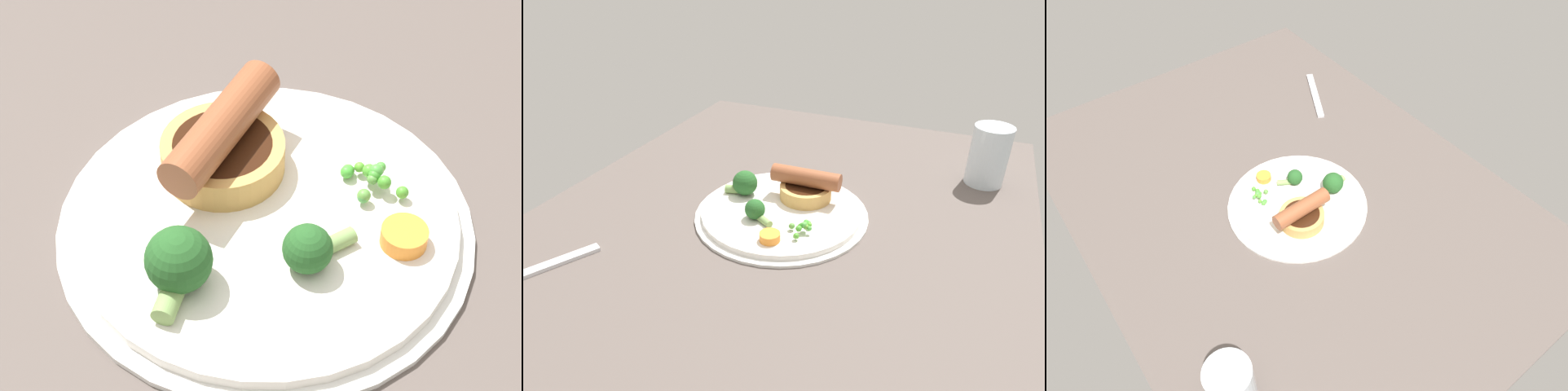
{
  "view_description": "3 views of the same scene",
  "coord_description": "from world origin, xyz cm",
  "views": [
    {
      "loc": [
        -13.28,
        34.87,
        48.83
      ],
      "look_at": [
        5.44,
        0.71,
        6.86
      ],
      "focal_mm": 60.0,
      "sensor_mm": 36.0,
      "label": 1
    },
    {
      "loc": [
        -55.18,
        -26.12,
        44.15
      ],
      "look_at": [
        4.86,
        -0.7,
        7.26
      ],
      "focal_mm": 32.0,
      "sensor_mm": 36.0,
      "label": 2
    },
    {
      "loc": [
        56.09,
        -35.91,
        76.43
      ],
      "look_at": [
        6.67,
        1.59,
        6.07
      ],
      "focal_mm": 32.0,
      "sensor_mm": 36.0,
      "label": 3
    }
  ],
  "objects": [
    {
      "name": "pea_pile",
      "position": [
        0.1,
        -5.64,
        5.4
      ],
      "size": [
        5.17,
        3.74,
        1.93
      ],
      "color": "#569941",
      "rests_on": "dinner_plate"
    },
    {
      "name": "sausage_pudding",
      "position": [
        10.24,
        -2.45,
        6.62
      ],
      "size": [
        8.83,
        11.9,
        5.47
      ],
      "rotation": [
        0.0,
        0.0,
        4.73
      ],
      "color": "tan",
      "rests_on": "dinner_plate"
    },
    {
      "name": "fork",
      "position": [
        -21.8,
        25.73,
        3.3
      ],
      "size": [
        16.62,
        9.92,
        0.6
      ],
      "primitive_type": "cube",
      "rotation": [
        0.0,
        0.0,
        -0.49
      ],
      "color": "silver",
      "rests_on": "dining_table"
    },
    {
      "name": "carrot_slice_3",
      "position": [
        -3.79,
        -2.08,
        5.04
      ],
      "size": [
        4.06,
        4.06,
        1.28
      ],
      "primitive_type": "cylinder",
      "rotation": [
        0.0,
        0.0,
        1.94
      ],
      "color": "orange",
      "rests_on": "dinner_plate"
    },
    {
      "name": "dinner_plate",
      "position": [
        5.47,
        0.13,
        3.57
      ],
      "size": [
        28.71,
        28.71,
        1.4
      ],
      "color": "silver",
      "rests_on": "dining_table"
    },
    {
      "name": "broccoli_floret_near",
      "position": [
        7.4,
        7.83,
        6.48
      ],
      "size": [
        4.33,
        5.77,
        4.33
      ],
      "rotation": [
        0.0,
        0.0,
        4.96
      ],
      "color": "#235623",
      "rests_on": "dinner_plate"
    },
    {
      "name": "drinking_glass",
      "position": [
        31.03,
        -30.43,
        8.61
      ],
      "size": [
        6.93,
        6.93,
        11.23
      ],
      "primitive_type": "cylinder",
      "color": "silver",
      "rests_on": "dining_table"
    },
    {
      "name": "dining_table",
      "position": [
        0.0,
        0.0,
        1.5
      ],
      "size": [
        110.0,
        80.0,
        3.0
      ],
      "primitive_type": "cube",
      "color": "#564C47",
      "rests_on": "ground"
    },
    {
      "name": "broccoli_floret_far",
      "position": [
        0.86,
        2.46,
        5.94
      ],
      "size": [
        4.11,
        5.29,
        3.28
      ],
      "rotation": [
        0.0,
        0.0,
        1.04
      ],
      "color": "#235623",
      "rests_on": "dinner_plate"
    }
  ]
}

